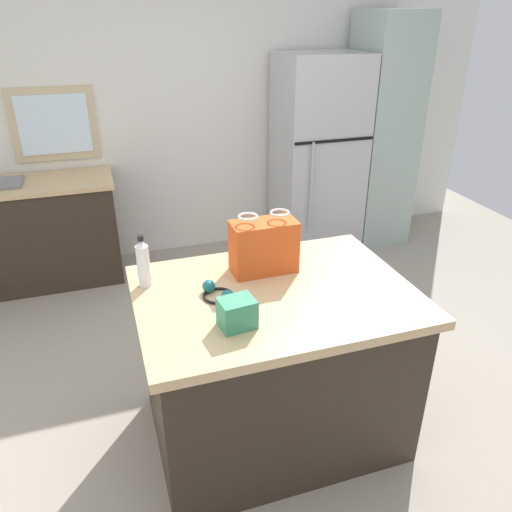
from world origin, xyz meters
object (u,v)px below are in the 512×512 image
Objects in this scene: small_box at (237,313)px; ear_defenders at (218,293)px; kitchen_island at (274,364)px; tall_cabinet at (381,133)px; refrigerator at (318,156)px; bottle at (143,263)px; shopping_bag at (264,246)px.

small_box reaches higher than ear_defenders.
kitchen_island is at bearing 41.46° from small_box.
tall_cabinet is 3.06m from ear_defenders.
refrigerator is at bearing 60.80° from kitchen_island.
small_box is at bearing -55.31° from bottle.
shopping_bag is at bearing 32.63° from ear_defenders.
tall_cabinet reaches higher than small_box.
shopping_bag reaches higher than small_box.
refrigerator is 11.93× the size of small_box.
kitchen_island is at bearing -130.61° from tall_cabinet.
shopping_bag is at bearing -121.53° from refrigerator.
tall_cabinet is 6.32× the size of shopping_bag.
bottle is 1.34× the size of ear_defenders.
ear_defenders is at bearing 173.17° from kitchen_island.
tall_cabinet is 14.13× the size of small_box.
small_box is 0.56× the size of bottle.
shopping_bag is 1.67× the size of ear_defenders.
bottle is (-0.61, 0.03, -0.02)m from shopping_bag.
refrigerator is 0.84× the size of tall_cabinet.
kitchen_island is 2.96m from tall_cabinet.
kitchen_island is at bearing -23.30° from bottle.
kitchen_island is 2.55m from refrigerator.
ear_defenders is (-0.29, -0.19, -0.12)m from shopping_bag.
shopping_bag is at bearing -133.40° from tall_cabinet.
shopping_bag is (-1.21, -1.97, 0.14)m from refrigerator.
tall_cabinet reaches higher than ear_defenders.
ear_defenders is at bearing -147.37° from shopping_bag.
refrigerator is at bearing 46.76° from bottle.
kitchen_island is 0.55m from ear_defenders.
refrigerator is at bearing -179.98° from tall_cabinet.
small_box reaches higher than kitchen_island.
shopping_bag is at bearing 85.75° from kitchen_island.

